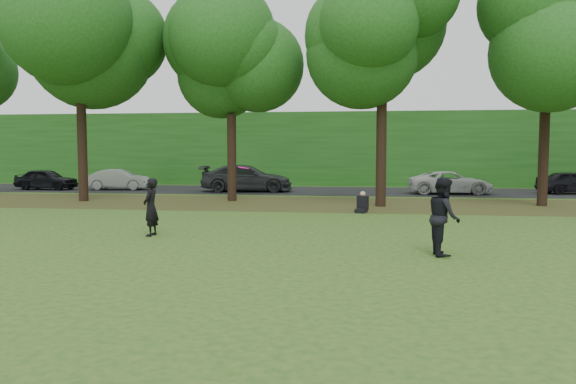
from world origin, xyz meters
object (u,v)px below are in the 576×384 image
at_px(frisbee, 243,168).
at_px(seated_person, 362,204).
at_px(player_right, 444,216).
at_px(player_left, 151,207).

distance_m(frisbee, seated_person, 8.58).
bearing_deg(seated_person, frisbee, -99.37).
relative_size(player_right, seated_person, 2.21).
bearing_deg(player_right, frisbee, 75.64).
relative_size(player_left, seated_person, 1.99).
bearing_deg(frisbee, player_left, 162.61).
xyz_separation_m(player_right, seated_person, (-1.97, 8.78, -0.60)).
distance_m(player_right, seated_person, 9.01).
bearing_deg(player_left, frisbee, 74.59).
relative_size(player_right, frisbee, 4.91).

